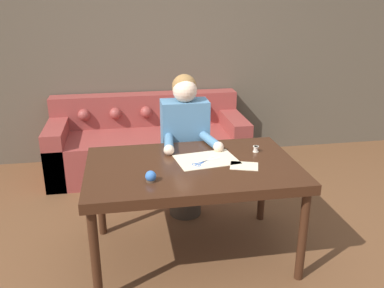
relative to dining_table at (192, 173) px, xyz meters
The scene contains 10 objects.
ground_plane 0.67m from the dining_table, 95.56° to the right, with size 16.00×16.00×0.00m, color brown.
wall_back 2.20m from the dining_table, 90.24° to the left, with size 8.00×0.06×2.60m.
dining_table is the anchor object (origin of this frame).
couch 1.73m from the dining_table, 96.97° to the left, with size 2.09×0.87×0.80m.
person 0.61m from the dining_table, 85.91° to the left, with size 0.46×0.58×1.25m.
pattern_paper_main 0.15m from the dining_table, 29.89° to the left, with size 0.46×0.36×0.00m.
pattern_paper_offcut 0.37m from the dining_table, 14.60° to the right, with size 0.23×0.20×0.00m.
scissors 0.10m from the dining_table, ahead, with size 0.23×0.19×0.01m.
thread_spool 0.54m from the dining_table, 17.08° to the left, with size 0.04×0.04×0.05m.
pin_cushion 0.39m from the dining_table, 143.71° to the right, with size 0.07×0.07×0.07m.
Camera 1 is at (-0.44, -2.48, 1.85)m, focal length 38.00 mm.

